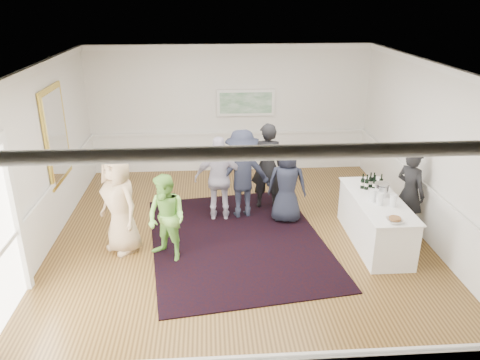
{
  "coord_description": "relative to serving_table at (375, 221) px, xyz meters",
  "views": [
    {
      "loc": [
        -0.54,
        -7.53,
        4.34
      ],
      "look_at": [
        -0.0,
        0.2,
        1.22
      ],
      "focal_mm": 35.0,
      "sensor_mm": 36.0,
      "label": 1
    }
  ],
  "objects": [
    {
      "name": "floor",
      "position": [
        -2.46,
        0.05,
        -0.44
      ],
      "size": [
        8.0,
        8.0,
        0.0
      ],
      "primitive_type": "plane",
      "color": "olive",
      "rests_on": "ground"
    },
    {
      "name": "ceiling",
      "position": [
        -2.46,
        0.05,
        2.76
      ],
      "size": [
        7.0,
        8.0,
        0.02
      ],
      "primitive_type": "cube",
      "color": "white",
      "rests_on": "wall_back"
    },
    {
      "name": "wall_left",
      "position": [
        -5.96,
        0.05,
        1.16
      ],
      "size": [
        0.02,
        8.0,
        3.2
      ],
      "primitive_type": "cube",
      "color": "white",
      "rests_on": "floor"
    },
    {
      "name": "wall_right",
      "position": [
        1.04,
        0.05,
        1.16
      ],
      "size": [
        0.02,
        8.0,
        3.2
      ],
      "primitive_type": "cube",
      "color": "white",
      "rests_on": "floor"
    },
    {
      "name": "wall_back",
      "position": [
        -2.46,
        4.05,
        1.16
      ],
      "size": [
        7.0,
        0.02,
        3.2
      ],
      "primitive_type": "cube",
      "color": "white",
      "rests_on": "floor"
    },
    {
      "name": "wall_front",
      "position": [
        -2.46,
        -3.95,
        1.16
      ],
      "size": [
        7.0,
        0.02,
        3.2
      ],
      "primitive_type": "cube",
      "color": "white",
      "rests_on": "floor"
    },
    {
      "name": "wainscoting",
      "position": [
        -2.46,
        0.05,
        0.06
      ],
      "size": [
        7.0,
        8.0,
        1.0
      ],
      "primitive_type": null,
      "color": "white",
      "rests_on": "floor"
    },
    {
      "name": "mirror",
      "position": [
        -5.92,
        1.35,
        1.36
      ],
      "size": [
        0.05,
        1.25,
        1.85
      ],
      "color": "gold",
      "rests_on": "wall_left"
    },
    {
      "name": "landscape_painting",
      "position": [
        -2.06,
        4.0,
        1.34
      ],
      "size": [
        1.44,
        0.06,
        0.66
      ],
      "color": "white",
      "rests_on": "wall_back"
    },
    {
      "name": "area_rug",
      "position": [
        -2.52,
        0.24,
        -0.44
      ],
      "size": [
        3.66,
        4.49,
        0.02
      ],
      "primitive_type": "cube",
      "rotation": [
        0.0,
        0.0,
        0.14
      ],
      "color": "black",
      "rests_on": "floor"
    },
    {
      "name": "serving_table",
      "position": [
        0.0,
        0.0,
        0.0
      ],
      "size": [
        0.83,
        2.18,
        0.88
      ],
      "color": "white",
      "rests_on": "floor"
    },
    {
      "name": "bartender",
      "position": [
        0.74,
        0.33,
        0.4
      ],
      "size": [
        0.64,
        0.73,
        1.69
      ],
      "primitive_type": "imported",
      "rotation": [
        0.0,
        0.0,
        2.06
      ],
      "color": "black",
      "rests_on": "floor"
    },
    {
      "name": "guest_tan",
      "position": [
        -4.59,
        0.06,
        0.47
      ],
      "size": [
        1.04,
        1.05,
        1.83
      ],
      "primitive_type": "imported",
      "rotation": [
        0.0,
        0.0,
        -0.81
      ],
      "color": "tan",
      "rests_on": "floor"
    },
    {
      "name": "guest_green",
      "position": [
        -3.75,
        -0.29,
        0.33
      ],
      "size": [
        0.95,
        0.92,
        1.54
      ],
      "primitive_type": "imported",
      "rotation": [
        0.0,
        0.0,
        -0.67
      ],
      "color": "#7FC950",
      "rests_on": "floor"
    },
    {
      "name": "guest_lilac",
      "position": [
        -2.8,
        1.2,
        0.43
      ],
      "size": [
        1.05,
        0.49,
        1.74
      ],
      "primitive_type": "imported",
      "rotation": [
        0.0,
        0.0,
        3.08
      ],
      "color": "silver",
      "rests_on": "floor"
    },
    {
      "name": "guest_dark_a",
      "position": [
        -2.35,
        1.31,
        0.48
      ],
      "size": [
        1.29,
        0.88,
        1.84
      ],
      "primitive_type": "imported",
      "rotation": [
        0.0,
        0.0,
        3.31
      ],
      "color": "#1D2030",
      "rests_on": "floor"
    },
    {
      "name": "guest_dark_b",
      "position": [
        -1.8,
        1.69,
        0.49
      ],
      "size": [
        0.7,
        0.48,
        1.87
      ],
      "primitive_type": "imported",
      "rotation": [
        0.0,
        0.0,
        3.09
      ],
      "color": "black",
      "rests_on": "floor"
    },
    {
      "name": "guest_navy",
      "position": [
        -1.48,
        1.02,
        0.35
      ],
      "size": [
        0.87,
        0.66,
        1.59
      ],
      "primitive_type": "imported",
      "rotation": [
        0.0,
        0.0,
        2.93
      ],
      "color": "#1D2030",
      "rests_on": "floor"
    },
    {
      "name": "wine_bottles",
      "position": [
        0.04,
        0.49,
        0.59
      ],
      "size": [
        0.41,
        0.2,
        0.31
      ],
      "color": "black",
      "rests_on": "serving_table"
    },
    {
      "name": "juice_pitchers",
      "position": [
        -0.01,
        -0.22,
        0.56
      ],
      "size": [
        0.39,
        0.35,
        0.24
      ],
      "color": "#70B13F",
      "rests_on": "serving_table"
    },
    {
      "name": "ice_bucket",
      "position": [
        0.1,
        0.13,
        0.55
      ],
      "size": [
        0.26,
        0.26,
        0.24
      ],
      "primitive_type": "cylinder",
      "color": "silver",
      "rests_on": "serving_table"
    },
    {
      "name": "nut_bowl",
      "position": [
        -0.04,
        -0.9,
        0.48
      ],
      "size": [
        0.28,
        0.28,
        0.08
      ],
      "color": "white",
      "rests_on": "serving_table"
    }
  ]
}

